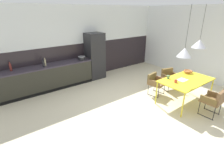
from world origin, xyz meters
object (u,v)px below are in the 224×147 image
at_px(armchair_corner_seat, 155,81).
at_px(mug_tall_blue, 168,77).
at_px(armchair_near_window, 215,99).
at_px(open_book, 182,80).
at_px(bottle_wine_green, 43,63).
at_px(bottle_vinegar_dark, 10,67).
at_px(refrigerator_column, 95,56).
at_px(armchair_facing_counter, 169,76).
at_px(mug_wide_latte, 176,81).
at_px(fruit_bowl, 188,71).
at_px(pendant_lamp_over_table_near, 184,52).
at_px(bottle_oil_tall, 45,62).
at_px(pendant_lamp_over_table_far, 199,44).
at_px(cooking_pot, 82,58).
at_px(dining_table, 186,81).

height_order(armchair_corner_seat, mug_tall_blue, mug_tall_blue).
relative_size(armchair_near_window, open_book, 2.62).
bearing_deg(bottle_wine_green, mug_tall_blue, -45.84).
bearing_deg(bottle_wine_green, bottle_vinegar_dark, 165.61).
distance_m(refrigerator_column, armchair_facing_counter, 2.98).
bearing_deg(refrigerator_column, mug_wide_latte, -78.92).
distance_m(armchair_corner_seat, mug_tall_blue, 0.63).
xyz_separation_m(armchair_facing_counter, mug_wide_latte, (-0.90, -0.83, 0.32)).
distance_m(refrigerator_column, fruit_bowl, 3.53).
distance_m(open_book, pendant_lamp_over_table_near, 0.88).
relative_size(bottle_vinegar_dark, bottle_oil_tall, 1.08).
bearing_deg(pendant_lamp_over_table_near, open_book, 12.65).
distance_m(bottle_wine_green, bottle_vinegar_dark, 0.95).
height_order(mug_wide_latte, pendant_lamp_over_table_near, pendant_lamp_over_table_near).
xyz_separation_m(armchair_corner_seat, bottle_oil_tall, (-2.78, 2.51, 0.53)).
bearing_deg(armchair_corner_seat, open_book, 90.19).
distance_m(armchair_facing_counter, bottle_vinegar_dark, 5.28).
distance_m(armchair_corner_seat, armchair_facing_counter, 0.74).
xyz_separation_m(mug_wide_latte, bottle_oil_tall, (-2.62, 3.35, 0.20)).
height_order(armchair_near_window, pendant_lamp_over_table_near, pendant_lamp_over_table_near).
xyz_separation_m(armchair_corner_seat, open_book, (0.16, -0.85, 0.29)).
bearing_deg(open_book, bottle_vinegar_dark, 138.99).
height_order(armchair_near_window, bottle_wine_green, bottle_wine_green).
relative_size(mug_tall_blue, mug_wide_latte, 1.05).
height_order(bottle_wine_green, pendant_lamp_over_table_far, pendant_lamp_over_table_far).
distance_m(bottle_wine_green, pendant_lamp_over_table_near, 4.38).
relative_size(armchair_near_window, pendant_lamp_over_table_far, 0.67).
height_order(mug_tall_blue, bottle_wine_green, bottle_wine_green).
xyz_separation_m(open_book, bottle_vinegar_dark, (-3.97, 3.45, 0.26)).
distance_m(mug_wide_latte, cooking_pot, 3.51).
distance_m(refrigerator_column, bottle_vinegar_dark, 3.00).
bearing_deg(fruit_bowl, open_book, -161.34).
distance_m(dining_table, cooking_pot, 3.76).
height_order(armchair_near_window, pendant_lamp_over_table_far, pendant_lamp_over_table_far).
distance_m(refrigerator_column, mug_wide_latte, 3.40).
bearing_deg(dining_table, bottle_oil_tall, 132.07).
bearing_deg(mug_tall_blue, bottle_wine_green, 134.16).
distance_m(fruit_bowl, open_book, 0.72).
bearing_deg(fruit_bowl, cooking_pot, 126.94).
bearing_deg(cooking_pot, mug_tall_blue, -65.08).
bearing_deg(cooking_pot, armchair_corner_seat, -59.08).
bearing_deg(bottle_oil_tall, bottle_vinegar_dark, 174.72).
relative_size(refrigerator_column, dining_table, 1.14).
height_order(armchair_corner_seat, armchair_facing_counter, armchair_facing_counter).
relative_size(armchair_corner_seat, cooking_pot, 2.53).
xyz_separation_m(mug_tall_blue, bottle_oil_tall, (-2.70, 3.04, 0.20)).
relative_size(mug_wide_latte, bottle_wine_green, 0.38).
height_order(mug_tall_blue, cooking_pot, cooking_pot).
bearing_deg(pendant_lamp_over_table_far, armchair_near_window, -113.31).
height_order(armchair_facing_counter, bottle_wine_green, bottle_wine_green).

